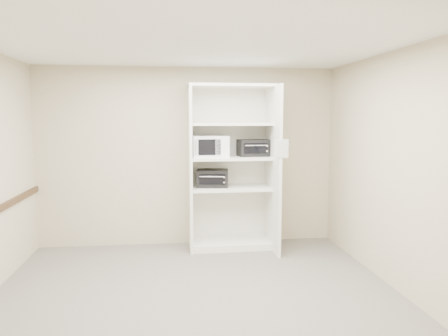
{
  "coord_description": "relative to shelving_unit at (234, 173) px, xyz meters",
  "views": [
    {
      "loc": [
        -0.27,
        -4.66,
        1.94
      ],
      "look_at": [
        0.47,
        1.29,
        1.25
      ],
      "focal_mm": 35.0,
      "sensor_mm": 36.0,
      "label": 1
    }
  ],
  "objects": [
    {
      "name": "microwave",
      "position": [
        -0.35,
        0.01,
        0.39
      ],
      "size": [
        0.53,
        0.41,
        0.31
      ],
      "primitive_type": "cube",
      "rotation": [
        0.0,
        0.0,
        0.03
      ],
      "color": "white",
      "rests_on": "shelving_unit"
    },
    {
      "name": "toaster_oven_lower",
      "position": [
        -0.31,
        0.05,
        -0.08
      ],
      "size": [
        0.5,
        0.4,
        0.26
      ],
      "primitive_type": "cube",
      "rotation": [
        0.0,
        0.0,
        -0.13
      ],
      "color": "black",
      "rests_on": "shelving_unit"
    },
    {
      "name": "floor",
      "position": [
        -0.67,
        -1.7,
        -1.13
      ],
      "size": [
        4.5,
        4.0,
        0.01
      ],
      "primitive_type": "cube",
      "color": "#676159",
      "rests_on": "ground"
    },
    {
      "name": "paper_sign",
      "position": [
        0.56,
        -0.63,
        0.4
      ],
      "size": [
        0.19,
        0.02,
        0.24
      ],
      "primitive_type": "cube",
      "rotation": [
        0.0,
        0.0,
        0.08
      ],
      "color": "white",
      "rests_on": "shelving_unit"
    },
    {
      "name": "wall_front",
      "position": [
        -0.67,
        -3.7,
        0.22
      ],
      "size": [
        4.5,
        0.02,
        2.7
      ],
      "primitive_type": "cube",
      "color": "#BFB496",
      "rests_on": "ground"
    },
    {
      "name": "ceiling",
      "position": [
        -0.67,
        -1.7,
        1.57
      ],
      "size": [
        4.5,
        4.0,
        0.01
      ],
      "primitive_type": "cube",
      "color": "white"
    },
    {
      "name": "wall_right",
      "position": [
        1.58,
        -1.7,
        0.22
      ],
      "size": [
        0.02,
        4.0,
        2.7
      ],
      "primitive_type": "cube",
      "color": "#BFB496",
      "rests_on": "ground"
    },
    {
      "name": "toaster_oven_upper",
      "position": [
        0.29,
        0.05,
        0.36
      ],
      "size": [
        0.46,
        0.36,
        0.25
      ],
      "primitive_type": "cube",
      "rotation": [
        0.0,
        0.0,
        0.09
      ],
      "color": "black",
      "rests_on": "shelving_unit"
    },
    {
      "name": "wall_back",
      "position": [
        -0.67,
        0.3,
        0.22
      ],
      "size": [
        4.5,
        0.02,
        2.7
      ],
      "primitive_type": "cube",
      "color": "#BFB496",
      "rests_on": "ground"
    },
    {
      "name": "shelving_unit",
      "position": [
        0.0,
        0.0,
        0.0
      ],
      "size": [
        1.24,
        0.92,
        2.42
      ],
      "color": "white",
      "rests_on": "floor"
    }
  ]
}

